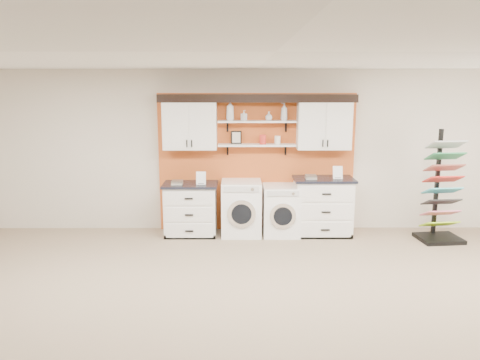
{
  "coord_description": "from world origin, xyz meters",
  "views": [
    {
      "loc": [
        -0.33,
        -4.11,
        2.51
      ],
      "look_at": [
        -0.29,
        2.3,
        1.22
      ],
      "focal_mm": 35.0,
      "sensor_mm": 36.0,
      "label": 1
    }
  ],
  "objects_px": {
    "base_cabinet_right": "(323,206)",
    "washer": "(241,208)",
    "base_cabinet_left": "(191,209)",
    "dryer": "(281,210)",
    "sample_rack": "(440,207)"
  },
  "relations": [
    {
      "from": "dryer",
      "to": "base_cabinet_right",
      "type": "bearing_deg",
      "value": 0.27
    },
    {
      "from": "base_cabinet_left",
      "to": "base_cabinet_right",
      "type": "distance_m",
      "value": 2.26
    },
    {
      "from": "base_cabinet_left",
      "to": "sample_rack",
      "type": "relative_size",
      "value": 0.5
    },
    {
      "from": "washer",
      "to": "sample_rack",
      "type": "relative_size",
      "value": 0.51
    },
    {
      "from": "washer",
      "to": "sample_rack",
      "type": "height_order",
      "value": "sample_rack"
    },
    {
      "from": "washer",
      "to": "sample_rack",
      "type": "distance_m",
      "value": 3.29
    },
    {
      "from": "base_cabinet_left",
      "to": "sample_rack",
      "type": "bearing_deg",
      "value": -4.55
    },
    {
      "from": "dryer",
      "to": "sample_rack",
      "type": "xyz_separation_m",
      "value": [
        2.59,
        -0.33,
        0.14
      ]
    },
    {
      "from": "base_cabinet_left",
      "to": "dryer",
      "type": "distance_m",
      "value": 1.55
    },
    {
      "from": "dryer",
      "to": "sample_rack",
      "type": "bearing_deg",
      "value": -7.16
    },
    {
      "from": "base_cabinet_left",
      "to": "base_cabinet_right",
      "type": "bearing_deg",
      "value": -0.0
    },
    {
      "from": "base_cabinet_right",
      "to": "washer",
      "type": "height_order",
      "value": "base_cabinet_right"
    },
    {
      "from": "base_cabinet_right",
      "to": "washer",
      "type": "distance_m",
      "value": 1.39
    },
    {
      "from": "base_cabinet_right",
      "to": "washer",
      "type": "bearing_deg",
      "value": -179.86
    },
    {
      "from": "washer",
      "to": "dryer",
      "type": "height_order",
      "value": "washer"
    }
  ]
}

